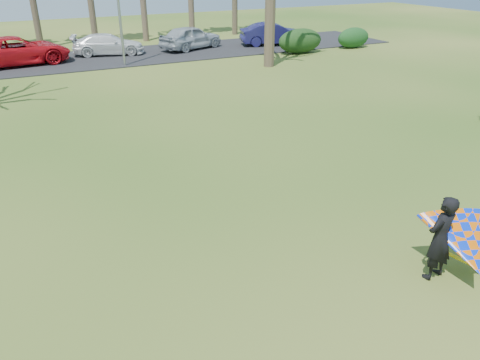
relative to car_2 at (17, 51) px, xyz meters
name	(u,v)px	position (x,y,z in m)	size (l,w,h in m)	color
ground	(280,259)	(3.80, -25.10, -0.92)	(100.00, 100.00, 0.00)	#1A4D10
parking_strip	(83,60)	(3.80, -0.10, -0.89)	(46.00, 7.00, 0.06)	black
hedge_near	(300,41)	(17.91, -4.29, -0.07)	(3.37, 1.53, 1.69)	#163312
hedge_far	(353,38)	(22.65, -4.22, -0.18)	(2.66, 1.25, 1.48)	#153C19
car_2	(17,51)	(0.00, 0.00, 0.00)	(2.85, 6.17, 1.71)	red
car_3	(108,44)	(5.73, 0.88, -0.17)	(1.94, 4.76, 1.38)	white
car_4	(191,37)	(11.57, 0.42, -0.03)	(1.96, 4.87, 1.66)	#A7AEB5
car_5	(273,34)	(17.82, -0.70, -0.05)	(1.72, 4.92, 1.62)	navy
kite_flyer	(461,242)	(6.74, -27.30, -0.06)	(2.13, 2.39, 2.05)	black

